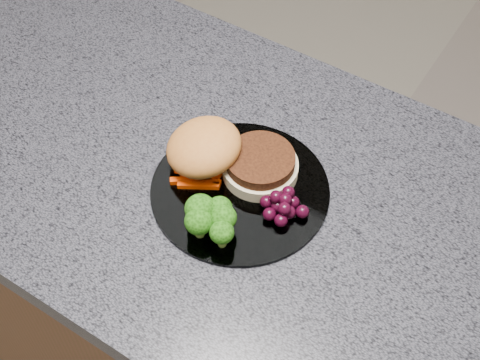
{
  "coord_description": "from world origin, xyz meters",
  "views": [
    {
      "loc": [
        0.41,
        -0.51,
        1.67
      ],
      "look_at": [
        0.09,
        -0.01,
        0.93
      ],
      "focal_mm": 50.0,
      "sensor_mm": 36.0,
      "label": 1
    }
  ],
  "objects_px": {
    "plate": "(240,190)",
    "burger": "(224,156)",
    "grape_bunch": "(283,205)",
    "island_cabinet": "(206,306)"
  },
  "relations": [
    {
      "from": "burger",
      "to": "plate",
      "type": "bearing_deg",
      "value": -50.67
    },
    {
      "from": "plate",
      "to": "burger",
      "type": "distance_m",
      "value": 0.06
    },
    {
      "from": "island_cabinet",
      "to": "grape_bunch",
      "type": "bearing_deg",
      "value": -4.47
    },
    {
      "from": "plate",
      "to": "grape_bunch",
      "type": "height_order",
      "value": "grape_bunch"
    },
    {
      "from": "burger",
      "to": "grape_bunch",
      "type": "height_order",
      "value": "burger"
    },
    {
      "from": "plate",
      "to": "grape_bunch",
      "type": "xyz_separation_m",
      "value": [
        0.07,
        -0.0,
        0.02
      ]
    },
    {
      "from": "island_cabinet",
      "to": "plate",
      "type": "height_order",
      "value": "plate"
    },
    {
      "from": "plate",
      "to": "burger",
      "type": "bearing_deg",
      "value": 152.88
    },
    {
      "from": "island_cabinet",
      "to": "plate",
      "type": "bearing_deg",
      "value": -7.04
    },
    {
      "from": "plate",
      "to": "burger",
      "type": "relative_size",
      "value": 1.15
    }
  ]
}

